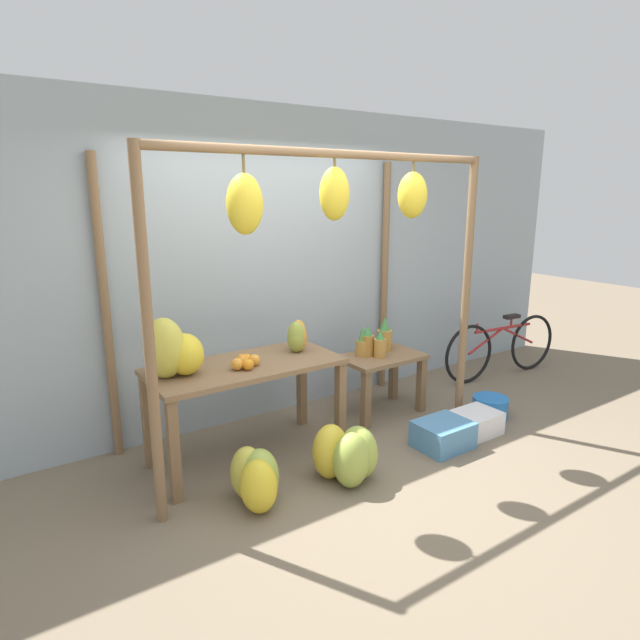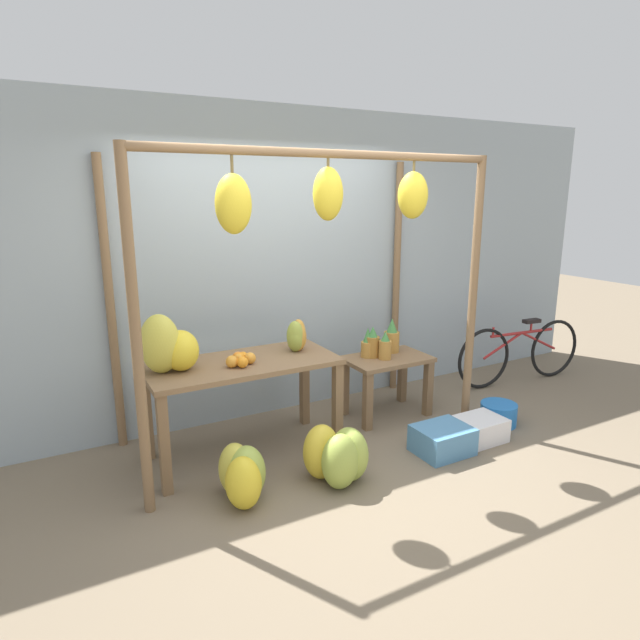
% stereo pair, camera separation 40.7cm
% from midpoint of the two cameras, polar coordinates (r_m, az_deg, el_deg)
% --- Properties ---
extents(ground_plane, '(20.00, 20.00, 0.00)m').
position_cam_midpoint_polar(ground_plane, '(4.16, 1.00, -16.13)').
color(ground_plane, '#756651').
extents(shop_wall_back, '(8.00, 0.08, 2.80)m').
position_cam_midpoint_polar(shop_wall_back, '(4.89, -8.63, 5.65)').
color(shop_wall_back, '#99A8B2').
rests_on(shop_wall_back, ground_plane).
extents(stall_awning, '(2.85, 1.23, 2.34)m').
position_cam_midpoint_polar(stall_awning, '(4.02, -3.10, 8.21)').
color(stall_awning, brown).
rests_on(stall_awning, ground_plane).
extents(display_table_main, '(1.48, 0.69, 0.78)m').
position_cam_midpoint_polar(display_table_main, '(4.20, -10.69, -6.23)').
color(display_table_main, brown).
rests_on(display_table_main, ground_plane).
extents(display_table_side, '(0.78, 0.49, 0.57)m').
position_cam_midpoint_polar(display_table_side, '(5.05, 4.24, -5.25)').
color(display_table_side, brown).
rests_on(display_table_side, ground_plane).
extents(banana_pile_on_table, '(0.51, 0.40, 0.43)m').
position_cam_midpoint_polar(banana_pile_on_table, '(3.95, -18.30, -3.16)').
color(banana_pile_on_table, yellow).
rests_on(banana_pile_on_table, display_table_main).
extents(orange_pile, '(0.24, 0.22, 0.09)m').
position_cam_midpoint_polar(orange_pile, '(4.07, -10.90, -4.39)').
color(orange_pile, orange).
rests_on(orange_pile, display_table_main).
extents(pineapple_cluster, '(0.43, 0.28, 0.33)m').
position_cam_midpoint_polar(pineapple_cluster, '(5.02, 3.57, -2.27)').
color(pineapple_cluster, '#A3702D').
rests_on(pineapple_cluster, display_table_side).
extents(banana_pile_ground_left, '(0.39, 0.49, 0.39)m').
position_cam_midpoint_polar(banana_pile_ground_left, '(3.78, -10.06, -16.36)').
color(banana_pile_ground_left, '#9EB247').
rests_on(banana_pile_ground_left, ground_plane).
extents(banana_pile_ground_right, '(0.51, 0.53, 0.41)m').
position_cam_midpoint_polar(banana_pile_ground_right, '(3.98, -0.16, -14.22)').
color(banana_pile_ground_right, '#9EB247').
rests_on(banana_pile_ground_right, ground_plane).
extents(fruit_crate_white, '(0.44, 0.36, 0.22)m').
position_cam_midpoint_polar(fruit_crate_white, '(4.56, 10.46, -11.99)').
color(fruit_crate_white, '#4C84B2').
rests_on(fruit_crate_white, ground_plane).
extents(blue_bucket, '(0.32, 0.32, 0.20)m').
position_cam_midpoint_polar(blue_bucket, '(5.23, 15.56, -8.99)').
color(blue_bucket, blue).
rests_on(blue_bucket, ground_plane).
extents(parked_bicycle, '(1.64, 0.21, 0.70)m').
position_cam_midpoint_polar(parked_bicycle, '(6.33, 17.09, -2.76)').
color(parked_bicycle, black).
rests_on(parked_bicycle, ground_plane).
extents(papaya_pile, '(0.21, 0.20, 0.26)m').
position_cam_midpoint_polar(papaya_pile, '(4.37, -5.12, -1.89)').
color(papaya_pile, gold).
rests_on(papaya_pile, display_table_main).
extents(fruit_crate_purple, '(0.39, 0.32, 0.20)m').
position_cam_midpoint_polar(fruit_crate_purple, '(4.87, 13.95, -10.61)').
color(fruit_crate_purple, silver).
rests_on(fruit_crate_purple, ground_plane).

